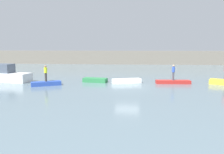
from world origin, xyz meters
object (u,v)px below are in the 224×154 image
object	(u,v)px
motorboat	(7,75)
rowboat_white	(127,81)
rowboat_blue	(46,83)
person_hiviz_shirt	(46,73)
rowboat_red	(173,82)
person_blue_shirt	(173,72)
rowboat_green	(95,80)

from	to	relation	value
motorboat	rowboat_white	bearing A→B (deg)	-0.28
rowboat_blue	rowboat_white	size ratio (longest dim) A/B	0.94
motorboat	rowboat_blue	size ratio (longest dim) A/B	1.90
motorboat	rowboat_white	distance (m)	14.02
rowboat_white	person_hiviz_shirt	size ratio (longest dim) A/B	1.91
motorboat	person_hiviz_shirt	distance (m)	6.13
rowboat_white	rowboat_red	xyz separation A→B (m)	(5.14, 0.18, -0.06)
rowboat_red	person_blue_shirt	xyz separation A→B (m)	(0.00, 0.00, 1.14)
rowboat_green	person_blue_shirt	bearing A→B (deg)	9.84
motorboat	rowboat_red	distance (m)	19.16
rowboat_blue	person_hiviz_shirt	size ratio (longest dim) A/B	1.79
person_hiviz_shirt	rowboat_white	bearing A→B (deg)	15.37
rowboat_blue	rowboat_white	world-z (taller)	rowboat_white
person_hiviz_shirt	rowboat_blue	bearing A→B (deg)	0.00
person_blue_shirt	rowboat_red	bearing A→B (deg)	0.00
motorboat	rowboat_red	xyz separation A→B (m)	(19.15, 0.11, -0.57)
rowboat_red	person_blue_shirt	distance (m)	1.14
rowboat_white	person_blue_shirt	bearing A→B (deg)	-15.94
rowboat_white	person_blue_shirt	size ratio (longest dim) A/B	1.87
person_hiviz_shirt	motorboat	bearing A→B (deg)	157.06
rowboat_green	rowboat_red	size ratio (longest dim) A/B	0.73
rowboat_red	person_hiviz_shirt	xyz separation A→B (m)	(-13.53, -2.49, 1.20)
person_blue_shirt	rowboat_blue	bearing A→B (deg)	-169.59
motorboat	rowboat_green	size ratio (longest dim) A/B	2.12
rowboat_green	person_blue_shirt	xyz separation A→B (m)	(8.75, -0.19, 1.08)
rowboat_white	person_hiviz_shirt	xyz separation A→B (m)	(-8.40, -2.31, 1.14)
rowboat_white	motorboat	bearing A→B (deg)	161.79
rowboat_green	motorboat	bearing A→B (deg)	-167.21
motorboat	rowboat_blue	xyz separation A→B (m)	(5.62, -2.38, -0.53)
rowboat_white	person_hiviz_shirt	world-z (taller)	person_hiviz_shirt
rowboat_blue	rowboat_red	bearing A→B (deg)	-16.30
rowboat_white	rowboat_blue	bearing A→B (deg)	177.44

